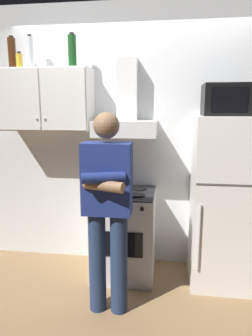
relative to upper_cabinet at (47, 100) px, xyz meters
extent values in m
plane|color=olive|center=(0.85, -0.37, -1.75)|extent=(7.00, 7.00, 0.00)
cube|color=white|center=(0.85, 0.23, -0.40)|extent=(4.80, 0.10, 2.70)
cube|color=white|center=(0.00, 0.01, 0.00)|extent=(0.90, 0.34, 0.60)
cube|color=white|center=(-0.22, -0.17, 0.00)|extent=(0.43, 0.01, 0.58)
cube|color=white|center=(0.22, -0.17, 0.00)|extent=(0.43, 0.01, 0.58)
sphere|color=#B2B2B7|center=(-0.04, -0.18, -0.18)|extent=(0.02, 0.02, 0.02)
sphere|color=#B2B2B7|center=(0.04, -0.18, -0.18)|extent=(0.02, 0.02, 0.02)
cube|color=silver|center=(0.80, -0.12, -1.32)|extent=(0.60, 0.60, 0.85)
cube|color=black|center=(0.80, -0.12, -0.89)|extent=(0.59, 0.59, 0.01)
cube|color=black|center=(0.80, -0.43, -1.30)|extent=(0.42, 0.01, 0.24)
cylinder|color=black|center=(0.67, -0.24, -0.88)|extent=(0.16, 0.16, 0.01)
cylinder|color=black|center=(0.93, -0.24, -0.88)|extent=(0.16, 0.16, 0.01)
cylinder|color=black|center=(0.67, 0.00, -0.88)|extent=(0.16, 0.16, 0.01)
cylinder|color=black|center=(0.93, 0.00, -0.88)|extent=(0.16, 0.16, 0.01)
cylinder|color=black|center=(0.60, -0.44, -0.95)|extent=(0.04, 0.02, 0.04)
cylinder|color=black|center=(0.73, -0.44, -0.95)|extent=(0.04, 0.02, 0.04)
cylinder|color=black|center=(0.87, -0.44, -0.95)|extent=(0.04, 0.02, 0.04)
cylinder|color=black|center=(1.00, -0.44, -0.95)|extent=(0.04, 0.02, 0.04)
cube|color=white|center=(0.80, -0.04, -0.27)|extent=(0.60, 0.44, 0.15)
cube|color=white|center=(0.80, 0.10, 0.10)|extent=(0.20, 0.16, 0.60)
cube|color=white|center=(1.75, -0.12, -0.95)|extent=(0.60, 0.60, 1.60)
cube|color=#4C4C4C|center=(1.75, -0.43, -0.71)|extent=(0.59, 0.01, 0.01)
cylinder|color=silver|center=(1.50, -0.44, -1.19)|extent=(0.02, 0.02, 0.60)
cube|color=black|center=(1.75, -0.10, -0.01)|extent=(0.48, 0.36, 0.28)
cube|color=black|center=(1.71, -0.29, -0.01)|extent=(0.30, 0.01, 0.20)
cylinder|color=navy|center=(0.66, -0.72, -1.32)|extent=(0.14, 0.14, 0.85)
cylinder|color=navy|center=(0.84, -0.72, -1.32)|extent=(0.14, 0.14, 0.85)
cube|color=navy|center=(0.75, -0.72, -0.62)|extent=(0.38, 0.20, 0.56)
cylinder|color=navy|center=(0.75, -0.86, -0.58)|extent=(0.33, 0.17, 0.08)
cylinder|color=#8C6647|center=(0.75, -0.86, -0.64)|extent=(0.33, 0.17, 0.08)
sphere|color=#8C6647|center=(0.75, -0.72, -0.21)|extent=(0.20, 0.20, 0.20)
cylinder|color=gold|center=(-0.25, -0.03, 0.37)|extent=(0.06, 0.06, 0.14)
cylinder|color=black|center=(-0.25, -0.03, 0.45)|extent=(0.03, 0.03, 0.02)
cylinder|color=silver|center=(-0.16, 0.02, 0.45)|extent=(0.07, 0.07, 0.30)
cylinder|color=black|center=(-0.16, 0.02, 0.61)|extent=(0.04, 0.04, 0.02)
cylinder|color=#19471E|center=(0.28, -0.02, 0.45)|extent=(0.08, 0.08, 0.30)
cylinder|color=black|center=(0.28, -0.02, 0.61)|extent=(0.04, 0.04, 0.02)
cylinder|color=#47230F|center=(-0.34, 0.01, 0.45)|extent=(0.08, 0.08, 0.30)
cylinder|color=black|center=(-0.34, 0.01, 0.61)|extent=(0.04, 0.04, 0.02)
camera|label=1|loc=(1.21, -2.99, -0.09)|focal=32.73mm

